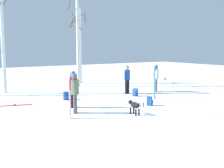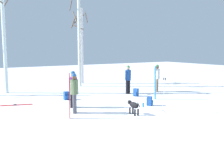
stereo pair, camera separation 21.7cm
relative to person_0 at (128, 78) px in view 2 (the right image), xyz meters
name	(u,v)px [view 2 (the right image)]	position (x,y,z in m)	size (l,w,h in m)	color
ground_plane	(137,114)	(-2.70, -4.46, -0.98)	(60.00, 60.00, 0.00)	white
person_0	(128,78)	(0.00, 0.00, 0.00)	(0.50, 0.34, 1.72)	black
person_1	(74,90)	(-4.83, -2.82, 0.00)	(0.34, 0.47, 1.72)	#4C4C56
person_2	(73,87)	(-4.40, -1.77, 0.00)	(0.49, 0.34, 1.72)	black
person_3	(157,76)	(1.98, -0.37, 0.00)	(0.34, 0.45, 1.72)	#72604C
dog	(133,105)	(-2.87, -4.40, -0.59)	(0.26, 0.90, 0.57)	black
ski_pair_planted_0	(70,96)	(-5.34, -3.50, -0.08)	(0.14, 0.21, 1.81)	red
ski_pair_planted_1	(155,83)	(0.21, -2.22, -0.09)	(0.05, 0.20, 1.80)	blue
ski_pair_lying_0	(14,105)	(-6.66, 0.20, -0.97)	(1.71, 0.67, 0.05)	red
ski_poles_0	(164,94)	(-1.55, -4.83, -0.17)	(0.07, 0.21, 1.52)	#B2B2BC
backpack_0	(150,101)	(-1.13, -3.39, -0.77)	(0.34, 0.35, 0.44)	#1E4C99
backpack_1	(66,96)	(-3.93, 0.18, -0.77)	(0.26, 0.29, 0.44)	#1E4C99
backpack_2	(136,92)	(-0.12, -0.94, -0.77)	(0.34, 0.32, 0.44)	#1E4C99
water_bottle_0	(143,105)	(-1.62, -3.49, -0.88)	(0.08, 0.08, 0.21)	#1E72BF
birch_tree_1	(4,24)	(-6.12, 4.25, 3.18)	(1.42, 1.41, 8.31)	silver
birch_tree_2	(79,29)	(-1.06, 4.47, 3.10)	(1.57, 1.56, 7.78)	silver
birch_tree_3	(81,43)	(-0.22, 5.91, 2.09)	(1.38, 1.60, 5.71)	silver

